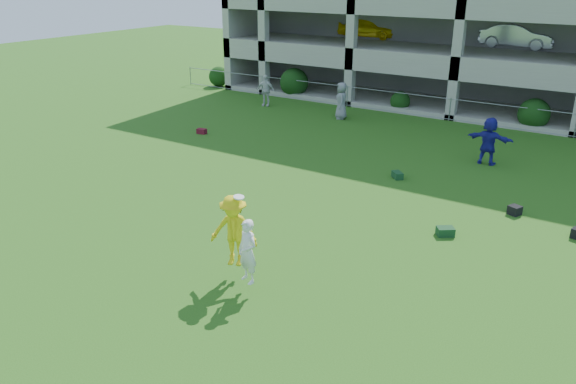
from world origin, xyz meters
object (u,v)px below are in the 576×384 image
Objects in this scene: bystander_b at (265,90)px; crate_d at (515,210)px; bystander_d at (489,141)px; frisbee_contest at (236,235)px; bystander_c at (341,101)px.

bystander_b reaches higher than crate_d.
bystander_d reaches higher than crate_d.
bystander_b is 0.88× the size of frisbee_contest.
bystander_c reaches higher than bystander_b.
crate_d is (15.69, -8.32, -0.75)m from bystander_b.
crate_d is (10.60, -8.03, -0.81)m from bystander_c.
bystander_b is 5.16× the size of crate_d.
crate_d is 0.17× the size of frisbee_contest.
frisbee_contest reaches higher than bystander_c.
bystander_b is at bearing 152.07° from crate_d.
bystander_c is at bearing -21.21° from bystander_d.
frisbee_contest is at bearing -71.70° from bystander_b.
crate_d is 9.67m from frisbee_contest.
bystander_b is at bearing -14.66° from bystander_d.
frisbee_contest reaches higher than bystander_d.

